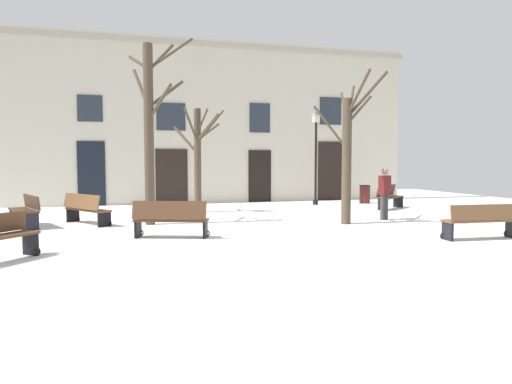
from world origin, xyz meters
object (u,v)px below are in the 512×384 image
object	(u,v)px
tree_foreground	(348,151)
litter_bin	(365,194)
bench_facing_shops	(86,209)
streetlamp	(316,149)
bench_near_center_tree	(389,197)
bench_by_litter_bin	(26,211)
bench_far_corner	(482,220)
bench_back_to_back_left	(171,219)
person_by_shop_door	(385,191)
tree_right_of_center	(150,125)
tree_left_of_center	(198,155)

from	to	relation	value
tree_foreground	litter_bin	size ratio (longest dim) A/B	5.62
bench_facing_shops	litter_bin	bearing A→B (deg)	-105.64
streetlamp	bench_facing_shops	distance (m)	9.94
litter_bin	bench_near_center_tree	bearing A→B (deg)	-95.22
litter_bin	bench_facing_shops	bearing A→B (deg)	-160.49
bench_near_center_tree	bench_by_litter_bin	distance (m)	12.79
bench_near_center_tree	bench_far_corner	distance (m)	7.12
bench_back_to_back_left	bench_by_litter_bin	world-z (taller)	bench_back_to_back_left
bench_back_to_back_left	bench_by_litter_bin	distance (m)	4.84
bench_far_corner	litter_bin	bearing A→B (deg)	-98.41
tree_foreground	bench_by_litter_bin	xyz separation A→B (m)	(-9.10, 1.76, -1.70)
bench_far_corner	person_by_shop_door	size ratio (longest dim) A/B	1.16
bench_facing_shops	person_by_shop_door	xyz separation A→B (m)	(9.07, -1.37, 0.45)
tree_right_of_center	tree_left_of_center	distance (m)	3.42
tree_foreground	tree_left_of_center	xyz separation A→B (m)	(-3.84, 4.23, -0.08)
bench_back_to_back_left	streetlamp	bearing A→B (deg)	-115.62
streetlamp	bench_far_corner	distance (m)	9.43
bench_near_center_tree	streetlamp	bearing A→B (deg)	96.26
litter_bin	tree_left_of_center	bearing A→B (deg)	-167.69
bench_near_center_tree	bench_facing_shops	world-z (taller)	bench_near_center_tree
tree_right_of_center	bench_far_corner	distance (m)	9.24
litter_bin	bench_near_center_tree	world-z (taller)	bench_near_center_tree
tree_right_of_center	bench_near_center_tree	world-z (taller)	tree_right_of_center
tree_foreground	person_by_shop_door	size ratio (longest dim) A/B	2.71
bench_near_center_tree	bench_facing_shops	size ratio (longest dim) A/B	0.90
tree_foreground	bench_far_corner	xyz separation A→B (m)	(1.85, -3.40, -1.71)
tree_right_of_center	bench_by_litter_bin	distance (m)	4.25
tree_right_of_center	tree_foreground	distance (m)	5.87
bench_back_to_back_left	bench_by_litter_bin	size ratio (longest dim) A/B	1.08
tree_left_of_center	bench_far_corner	size ratio (longest dim) A/B	1.95
streetlamp	litter_bin	bearing A→B (deg)	1.48
bench_far_corner	bench_by_litter_bin	world-z (taller)	bench_by_litter_bin
tree_right_of_center	tree_foreground	bearing A→B (deg)	-14.24
tree_right_of_center	bench_far_corner	xyz separation A→B (m)	(7.49, -4.83, -2.45)
bench_far_corner	bench_near_center_tree	bearing A→B (deg)	-100.58
tree_left_of_center	bench_back_to_back_left	world-z (taller)	tree_left_of_center
litter_bin	person_by_shop_door	distance (m)	5.83
bench_far_corner	bench_back_to_back_left	distance (m)	7.47
streetlamp	tree_right_of_center	bearing A→B (deg)	-148.07
tree_right_of_center	bench_back_to_back_left	distance (m)	3.63
bench_near_center_tree	bench_far_corner	world-z (taller)	bench_near_center_tree
streetlamp	person_by_shop_door	xyz separation A→B (m)	(0.14, -5.31, -1.47)
tree_right_of_center	tree_left_of_center	xyz separation A→B (m)	(1.80, 2.79, -0.82)
tree_foreground	streetlamp	world-z (taller)	tree_foreground
bench_near_center_tree	person_by_shop_door	size ratio (longest dim) A/B	0.97
tree_left_of_center	bench_back_to_back_left	bearing A→B (deg)	-104.98
tree_foreground	bench_far_corner	distance (m)	4.23
bench_facing_shops	tree_right_of_center	bearing A→B (deg)	-138.92
bench_near_center_tree	litter_bin	bearing A→B (deg)	48.12
bench_near_center_tree	bench_far_corner	size ratio (longest dim) A/B	0.84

